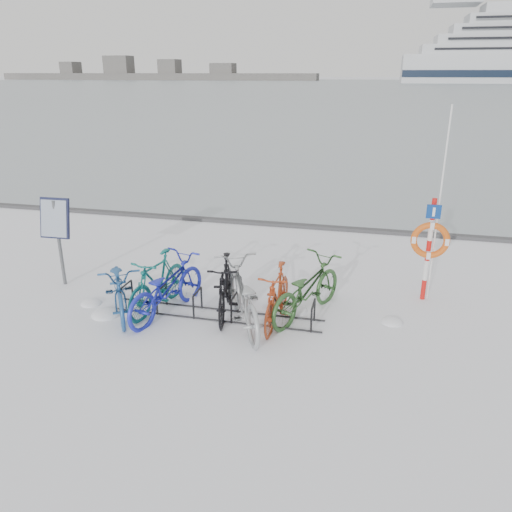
% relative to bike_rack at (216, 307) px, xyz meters
% --- Properties ---
extents(ground, '(900.00, 900.00, 0.00)m').
position_rel_bike_rack_xyz_m(ground, '(0.00, 0.00, -0.18)').
color(ground, white).
rests_on(ground, ground).
extents(ice_sheet, '(400.00, 298.00, 0.02)m').
position_rel_bike_rack_xyz_m(ice_sheet, '(0.00, 155.00, -0.17)').
color(ice_sheet, '#A1AEB6').
rests_on(ice_sheet, ground).
extents(quay_edge, '(400.00, 0.25, 0.10)m').
position_rel_bike_rack_xyz_m(quay_edge, '(0.00, 5.90, -0.13)').
color(quay_edge, '#3F3F42').
rests_on(quay_edge, ground).
extents(bike_rack, '(4.00, 0.48, 0.46)m').
position_rel_bike_rack_xyz_m(bike_rack, '(0.00, 0.00, 0.00)').
color(bike_rack, black).
rests_on(bike_rack, ground).
extents(info_board, '(0.64, 0.26, 1.88)m').
position_rel_bike_rack_xyz_m(info_board, '(-3.60, 0.62, 1.17)').
color(info_board, '#595B5E').
rests_on(info_board, ground).
extents(lifebuoy_station, '(0.72, 0.22, 3.73)m').
position_rel_bike_rack_xyz_m(lifebuoy_station, '(3.79, 1.60, 1.07)').
color(lifebuoy_station, red).
rests_on(lifebuoy_station, ground).
extents(shoreline, '(180.00, 12.00, 9.50)m').
position_rel_bike_rack_xyz_m(shoreline, '(-122.02, 260.00, 2.61)').
color(shoreline, '#505050').
rests_on(shoreline, ground).
extents(bike_0, '(1.67, 2.11, 1.07)m').
position_rel_bike_rack_xyz_m(bike_0, '(-1.79, -0.26, 0.35)').
color(bike_0, '#1F4C85').
rests_on(bike_0, ground).
extents(bike_1, '(0.86, 1.94, 1.13)m').
position_rel_bike_rack_xyz_m(bike_1, '(-1.16, 0.06, 0.38)').
color(bike_1, '#126662').
rests_on(bike_1, ground).
extents(bike_2, '(1.28, 2.25, 1.12)m').
position_rel_bike_rack_xyz_m(bike_2, '(-0.92, -0.11, 0.38)').
color(bike_2, '#1E28B9').
rests_on(bike_2, ground).
extents(bike_3, '(0.85, 1.91, 1.11)m').
position_rel_bike_rack_xyz_m(bike_3, '(0.14, 0.15, 0.38)').
color(bike_3, black).
rests_on(bike_3, ground).
extents(bike_4, '(1.72, 2.35, 1.18)m').
position_rel_bike_rack_xyz_m(bike_4, '(0.57, -0.23, 0.41)').
color(bike_4, '#989CA0').
rests_on(bike_4, ground).
extents(bike_5, '(0.56, 1.81, 1.08)m').
position_rel_bike_rack_xyz_m(bike_5, '(1.14, 0.04, 0.36)').
color(bike_5, '#A83B19').
rests_on(bike_5, ground).
extents(bike_6, '(1.57, 2.25, 1.12)m').
position_rel_bike_rack_xyz_m(bike_6, '(1.61, 0.43, 0.38)').
color(bike_6, '#2D5728').
rests_on(bike_6, ground).
extents(snow_drifts, '(6.12, 1.54, 0.19)m').
position_rel_bike_rack_xyz_m(snow_drifts, '(-0.23, 0.15, -0.18)').
color(snow_drifts, white).
rests_on(snow_drifts, ground).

